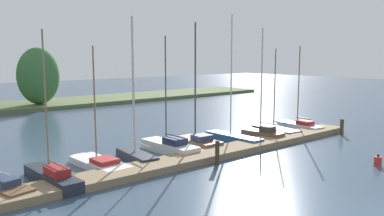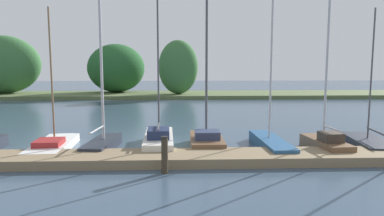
# 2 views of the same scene
# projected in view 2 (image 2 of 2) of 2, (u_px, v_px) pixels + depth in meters

# --- Properties ---
(dock_pier) EXTENTS (26.86, 1.80, 0.35)m
(dock_pier) POSITION_uv_depth(u_px,v_px,m) (156.00, 158.00, 12.97)
(dock_pier) COLOR #847051
(dock_pier) RESTS_ON ground
(far_shore) EXTENTS (63.82, 8.64, 7.43)m
(far_shore) POSITION_uv_depth(u_px,v_px,m) (31.00, 71.00, 39.63)
(far_shore) COLOR #56663D
(far_shore) RESTS_ON ground
(sailboat_3) EXTENTS (1.61, 4.28, 6.00)m
(sailboat_3) POSITION_uv_depth(u_px,v_px,m) (53.00, 144.00, 14.93)
(sailboat_3) COLOR white
(sailboat_3) RESTS_ON ground
(sailboat_4) EXTENTS (1.20, 3.50, 7.51)m
(sailboat_4) POSITION_uv_depth(u_px,v_px,m) (103.00, 140.00, 14.96)
(sailboat_4) COLOR #232833
(sailboat_4) RESTS_ON ground
(sailboat_5) EXTENTS (1.33, 4.35, 6.62)m
(sailboat_5) POSITION_uv_depth(u_px,v_px,m) (159.00, 139.00, 15.33)
(sailboat_5) COLOR silver
(sailboat_5) RESTS_ON ground
(sailboat_6) EXTENTS (1.41, 3.39, 7.46)m
(sailboat_6) POSITION_uv_depth(u_px,v_px,m) (206.00, 139.00, 15.31)
(sailboat_6) COLOR brown
(sailboat_6) RESTS_ON ground
(sailboat_7) EXTENTS (1.07, 4.46, 8.06)m
(sailboat_7) POSITION_uv_depth(u_px,v_px,m) (270.00, 141.00, 15.16)
(sailboat_7) COLOR #285684
(sailboat_7) RESTS_ON ground
(sailboat_8) EXTENTS (1.25, 3.06, 7.28)m
(sailboat_8) POSITION_uv_depth(u_px,v_px,m) (325.00, 142.00, 14.50)
(sailboat_8) COLOR brown
(sailboat_8) RESTS_ON ground
(sailboat_9) EXTENTS (1.83, 3.92, 6.00)m
(sailboat_9) POSITION_uv_depth(u_px,v_px,m) (368.00, 142.00, 15.32)
(sailboat_9) COLOR #232833
(sailboat_9) RESTS_ON ground
(mooring_piling_1) EXTENTS (0.26, 0.26, 1.25)m
(mooring_piling_1) POSITION_uv_depth(u_px,v_px,m) (165.00, 155.00, 11.67)
(mooring_piling_1) COLOR #3D3323
(mooring_piling_1) RESTS_ON ground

